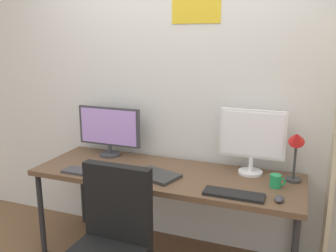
{
  "coord_description": "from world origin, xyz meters",
  "views": [
    {
      "loc": [
        0.93,
        -1.78,
        1.72
      ],
      "look_at": [
        0.0,
        0.65,
        1.09
      ],
      "focal_mm": 38.47,
      "sensor_mm": 36.0,
      "label": 1
    }
  ],
  "objects_px": {
    "laptop_closed": "(156,175)",
    "coffee_mug": "(276,181)",
    "monitor_left": "(109,129)",
    "monitor_right": "(252,138)",
    "keyboard_left": "(85,172)",
    "keyboard_right": "(234,194)",
    "desk": "(166,179)",
    "computer_mouse": "(279,199)",
    "desk_lamp": "(296,147)"
  },
  "relations": [
    {
      "from": "monitor_right",
      "to": "coffee_mug",
      "type": "height_order",
      "value": "monitor_right"
    },
    {
      "from": "laptop_closed",
      "to": "coffee_mug",
      "type": "height_order",
      "value": "coffee_mug"
    },
    {
      "from": "desk_lamp",
      "to": "computer_mouse",
      "type": "bearing_deg",
      "value": -100.89
    },
    {
      "from": "laptop_closed",
      "to": "desk_lamp",
      "type": "bearing_deg",
      "value": 31.94
    },
    {
      "from": "coffee_mug",
      "to": "monitor_left",
      "type": "bearing_deg",
      "value": 171.76
    },
    {
      "from": "desk",
      "to": "laptop_closed",
      "type": "relative_size",
      "value": 6.29
    },
    {
      "from": "laptop_closed",
      "to": "coffee_mug",
      "type": "bearing_deg",
      "value": 24.99
    },
    {
      "from": "monitor_right",
      "to": "computer_mouse",
      "type": "xyz_separation_m",
      "value": [
        0.24,
        -0.42,
        -0.26
      ]
    },
    {
      "from": "monitor_left",
      "to": "laptop_closed",
      "type": "distance_m",
      "value": 0.69
    },
    {
      "from": "desk_lamp",
      "to": "computer_mouse",
      "type": "distance_m",
      "value": 0.43
    },
    {
      "from": "desk",
      "to": "monitor_right",
      "type": "distance_m",
      "value": 0.72
    },
    {
      "from": "desk",
      "to": "laptop_closed",
      "type": "height_order",
      "value": "laptop_closed"
    },
    {
      "from": "computer_mouse",
      "to": "coffee_mug",
      "type": "bearing_deg",
      "value": 100.42
    },
    {
      "from": "desk",
      "to": "computer_mouse",
      "type": "xyz_separation_m",
      "value": [
        0.84,
        -0.21,
        0.07
      ]
    },
    {
      "from": "computer_mouse",
      "to": "monitor_left",
      "type": "bearing_deg",
      "value": 163.76
    },
    {
      "from": "monitor_left",
      "to": "keyboard_left",
      "type": "distance_m",
      "value": 0.5
    },
    {
      "from": "keyboard_left",
      "to": "computer_mouse",
      "type": "xyz_separation_m",
      "value": [
        1.4,
        0.02,
        0.01
      ]
    },
    {
      "from": "keyboard_right",
      "to": "computer_mouse",
      "type": "height_order",
      "value": "computer_mouse"
    },
    {
      "from": "keyboard_right",
      "to": "coffee_mug",
      "type": "relative_size",
      "value": 3.67
    },
    {
      "from": "computer_mouse",
      "to": "coffee_mug",
      "type": "distance_m",
      "value": 0.22
    },
    {
      "from": "laptop_closed",
      "to": "keyboard_right",
      "type": "bearing_deg",
      "value": 5.3
    },
    {
      "from": "desk_lamp",
      "to": "coffee_mug",
      "type": "xyz_separation_m",
      "value": [
        -0.11,
        -0.13,
        -0.22
      ]
    },
    {
      "from": "keyboard_left",
      "to": "coffee_mug",
      "type": "bearing_deg",
      "value": 10.01
    },
    {
      "from": "keyboard_left",
      "to": "computer_mouse",
      "type": "bearing_deg",
      "value": 0.95
    },
    {
      "from": "desk",
      "to": "monitor_left",
      "type": "relative_size",
      "value": 3.54
    },
    {
      "from": "keyboard_left",
      "to": "keyboard_right",
      "type": "height_order",
      "value": "same"
    },
    {
      "from": "computer_mouse",
      "to": "laptop_closed",
      "type": "relative_size",
      "value": 0.3
    },
    {
      "from": "keyboard_left",
      "to": "keyboard_right",
      "type": "bearing_deg",
      "value": 0.0
    },
    {
      "from": "monitor_right",
      "to": "keyboard_left",
      "type": "distance_m",
      "value": 1.27
    },
    {
      "from": "desk",
      "to": "coffee_mug",
      "type": "distance_m",
      "value": 0.8
    },
    {
      "from": "keyboard_left",
      "to": "monitor_left",
      "type": "bearing_deg",
      "value": 95.17
    },
    {
      "from": "monitor_right",
      "to": "laptop_closed",
      "type": "bearing_deg",
      "value": -153.17
    },
    {
      "from": "desk_lamp",
      "to": "laptop_closed",
      "type": "relative_size",
      "value": 1.24
    },
    {
      "from": "keyboard_left",
      "to": "coffee_mug",
      "type": "xyz_separation_m",
      "value": [
        1.36,
        0.24,
        0.04
      ]
    },
    {
      "from": "desk_lamp",
      "to": "keyboard_left",
      "type": "height_order",
      "value": "desk_lamp"
    },
    {
      "from": "monitor_right",
      "to": "computer_mouse",
      "type": "bearing_deg",
      "value": -60.37
    },
    {
      "from": "keyboard_left",
      "to": "computer_mouse",
      "type": "relative_size",
      "value": 3.6
    },
    {
      "from": "keyboard_left",
      "to": "computer_mouse",
      "type": "height_order",
      "value": "computer_mouse"
    },
    {
      "from": "desk",
      "to": "laptop_closed",
      "type": "bearing_deg",
      "value": -106.92
    },
    {
      "from": "desk",
      "to": "keyboard_right",
      "type": "xyz_separation_m",
      "value": [
        0.56,
        -0.23,
        0.06
      ]
    },
    {
      "from": "monitor_right",
      "to": "keyboard_right",
      "type": "distance_m",
      "value": 0.52
    },
    {
      "from": "keyboard_left",
      "to": "coffee_mug",
      "type": "relative_size",
      "value": 3.26
    },
    {
      "from": "monitor_left",
      "to": "monitor_right",
      "type": "relative_size",
      "value": 1.17
    },
    {
      "from": "desk",
      "to": "coffee_mug",
      "type": "bearing_deg",
      "value": 0.7
    },
    {
      "from": "keyboard_right",
      "to": "laptop_closed",
      "type": "distance_m",
      "value": 0.61
    },
    {
      "from": "desk",
      "to": "keyboard_left",
      "type": "xyz_separation_m",
      "value": [
        -0.56,
        -0.23,
        0.06
      ]
    },
    {
      "from": "keyboard_right",
      "to": "coffee_mug",
      "type": "xyz_separation_m",
      "value": [
        0.24,
        0.24,
        0.04
      ]
    },
    {
      "from": "coffee_mug",
      "to": "laptop_closed",
      "type": "bearing_deg",
      "value": -171.96
    },
    {
      "from": "desk",
      "to": "keyboard_right",
      "type": "relative_size",
      "value": 5.18
    },
    {
      "from": "monitor_right",
      "to": "keyboard_left",
      "type": "relative_size",
      "value": 1.4
    }
  ]
}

